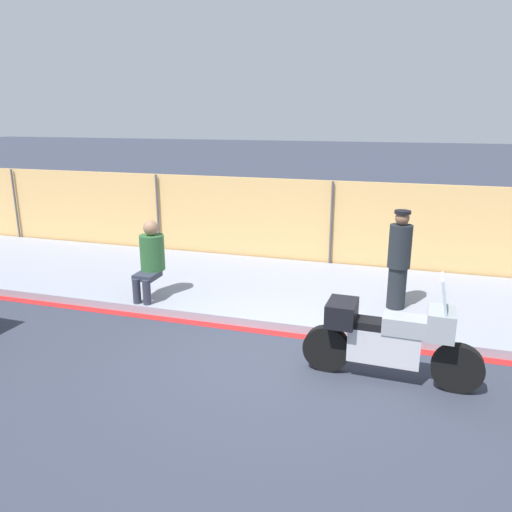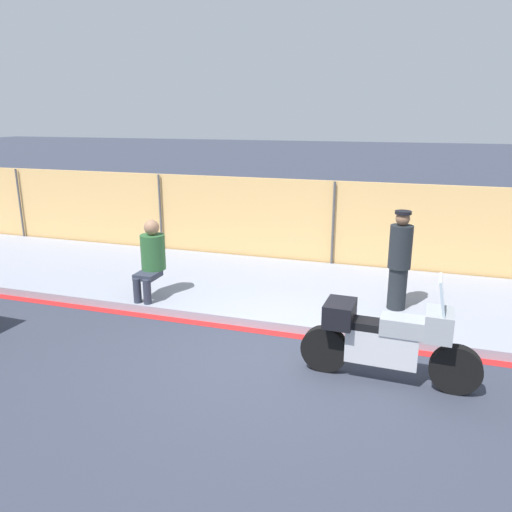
{
  "view_description": "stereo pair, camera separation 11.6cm",
  "coord_description": "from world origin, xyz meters",
  "views": [
    {
      "loc": [
        1.54,
        -6.04,
        3.27
      ],
      "look_at": [
        -0.79,
        1.53,
        1.02
      ],
      "focal_mm": 35.0,
      "sensor_mm": 36.0,
      "label": 1
    },
    {
      "loc": [
        1.65,
        -6.0,
        3.27
      ],
      "look_at": [
        -0.79,
        1.53,
        1.02
      ],
      "focal_mm": 35.0,
      "sensor_mm": 36.0,
      "label": 2
    }
  ],
  "objects": [
    {
      "name": "sidewalk",
      "position": [
        0.0,
        2.71,
        0.07
      ],
      "size": [
        30.76,
        3.51,
        0.14
      ],
      "color": "#8E93A3",
      "rests_on": "ground_plane"
    },
    {
      "name": "person_seated_on_curb",
      "position": [
        -2.7,
        1.44,
        0.9
      ],
      "size": [
        0.43,
        0.72,
        1.38
      ],
      "color": "#2D3342",
      "rests_on": "sidewalk"
    },
    {
      "name": "curb_paint_stripe",
      "position": [
        0.0,
        0.86,
        0.0
      ],
      "size": [
        30.76,
        0.18,
        0.01
      ],
      "color": "red",
      "rests_on": "ground_plane"
    },
    {
      "name": "officer_standing",
      "position": [
        1.47,
        2.17,
        0.99
      ],
      "size": [
        0.37,
        0.37,
        1.66
      ],
      "color": "#1E2328",
      "rests_on": "sidewalk"
    },
    {
      "name": "storefront_fence",
      "position": [
        0.0,
        4.55,
        0.97
      ],
      "size": [
        29.22,
        0.17,
        1.93
      ],
      "color": "#E5B26B",
      "rests_on": "ground_plane"
    },
    {
      "name": "motorcycle",
      "position": [
        1.45,
        -0.08,
        0.58
      ],
      "size": [
        2.23,
        0.55,
        1.45
      ],
      "rotation": [
        0.0,
        0.0,
        -0.04
      ],
      "color": "black",
      "rests_on": "ground_plane"
    },
    {
      "name": "ground_plane",
      "position": [
        0.0,
        0.0,
        0.0
      ],
      "size": [
        120.0,
        120.0,
        0.0
      ],
      "primitive_type": "plane",
      "color": "#333847"
    }
  ]
}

